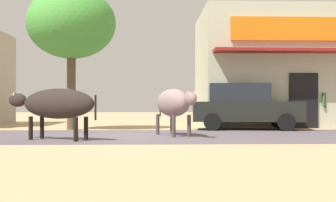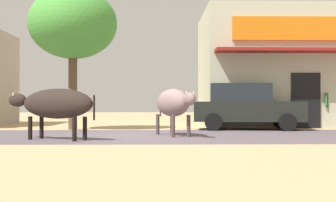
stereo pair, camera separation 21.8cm
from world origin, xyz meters
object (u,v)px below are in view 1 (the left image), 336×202
pedestrian_by_shop (321,104)px  roadside_tree (71,24)px  parked_hatchback_car (245,106)px  cow_near_brown (56,104)px  cow_far_dark (174,103)px

pedestrian_by_shop → roadside_tree: bearing=-173.6°
parked_hatchback_car → cow_near_brown: size_ratio=1.55×
roadside_tree → cow_near_brown: roadside_tree is taller
parked_hatchback_car → cow_far_dark: 4.19m
parked_hatchback_car → pedestrian_by_shop: parked_hatchback_car is taller
roadside_tree → cow_far_dark: (3.49, -3.27, -2.83)m
roadside_tree → pedestrian_by_shop: size_ratio=3.26×
cow_far_dark → pedestrian_by_shop: bearing=36.3°
roadside_tree → parked_hatchback_car: roadside_tree is taller
pedestrian_by_shop → parked_hatchback_car: bearing=-160.5°
roadside_tree → cow_far_dark: 5.56m
roadside_tree → pedestrian_by_shop: roadside_tree is taller
cow_near_brown → cow_far_dark: bearing=25.6°
cow_far_dark → parked_hatchback_car: bearing=49.8°
cow_near_brown → cow_far_dark: cow_far_dark is taller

